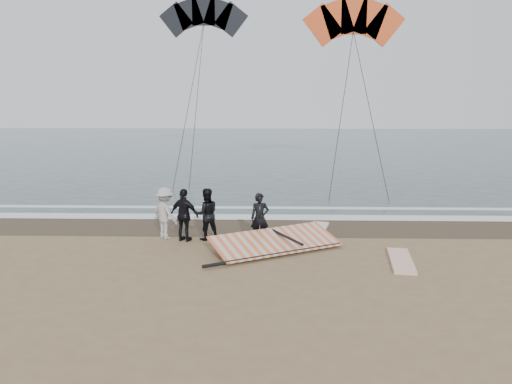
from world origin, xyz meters
TOP-DOWN VIEW (x-y plane):
  - ground at (0.00, 0.00)m, footprint 120.00×120.00m
  - sea at (0.00, 33.00)m, footprint 120.00×54.00m
  - wet_sand at (0.00, 4.50)m, footprint 120.00×2.80m
  - foam_near at (0.00, 5.90)m, footprint 120.00×0.90m
  - foam_far at (0.00, 7.60)m, footprint 120.00×0.45m
  - man_main at (-0.49, 2.54)m, footprint 0.65×0.47m
  - board_white at (3.66, 0.66)m, footprint 0.92×2.27m
  - board_cream at (1.53, 3.92)m, footprint 1.08×2.26m
  - trio_cluster at (-3.05, 2.82)m, footprint 2.55×1.30m
  - sail_rig at (-0.04, 1.83)m, footprint 4.28×3.59m
  - kite_red at (4.70, 17.35)m, footprint 6.48×4.28m
  - kite_dark at (-5.23, 26.16)m, footprint 7.58×7.54m

SIDE VIEW (x-z plane):
  - ground at x=0.00m, z-range 0.00..0.00m
  - wet_sand at x=0.00m, z-range 0.00..0.01m
  - sea at x=0.00m, z-range 0.00..0.02m
  - foam_near at x=0.00m, z-range 0.02..0.03m
  - foam_far at x=0.00m, z-range 0.02..0.03m
  - board_white at x=3.66m, z-range 0.00..0.09m
  - board_cream at x=1.53m, z-range 0.00..0.09m
  - sail_rig at x=-0.04m, z-range -0.06..0.45m
  - man_main at x=-0.49m, z-range 0.00..1.65m
  - trio_cluster at x=-3.05m, z-range -0.01..1.76m
  - kite_red at x=4.70m, z-range 2.85..14.73m
  - kite_dark at x=-5.23m, z-range 1.40..19.38m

